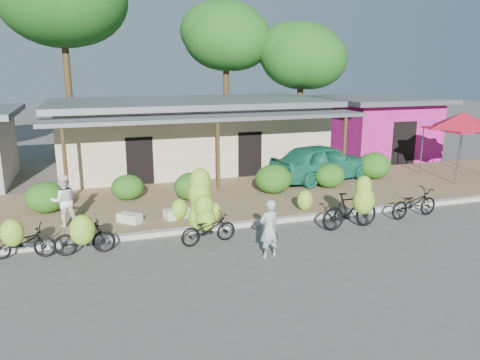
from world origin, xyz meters
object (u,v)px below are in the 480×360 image
object	(u,v)px
sack_far	(130,218)
red_canopy	(463,121)
bike_far_left	(20,241)
teal_van	(322,162)
bike_far_right	(414,203)
tree_near_right	(298,54)
bystander	(64,201)
bike_right	(353,207)
sack_near	(178,213)
bike_center	(204,211)
bike_left	(84,235)
tree_center_right	(222,34)
vendor	(269,229)

from	to	relation	value
sack_far	red_canopy	bearing A→B (deg)	7.05
bike_far_left	teal_van	distance (m)	12.34
sack_far	bike_far_right	bearing A→B (deg)	-13.20
bike_far_right	tree_near_right	bearing A→B (deg)	-14.76
bike_far_right	bystander	size ratio (longest dim) A/B	1.20
bike_right	sack_near	distance (m)	5.55
bike_center	bike_far_left	bearing A→B (deg)	80.06
bike_far_left	teal_van	xyz separation A→B (m)	(11.31, 4.91, 0.39)
teal_van	bike_right	bearing A→B (deg)	148.62
sack_far	teal_van	world-z (taller)	teal_van
bike_right	bike_far_right	distance (m)	2.65
bike_left	sack_far	world-z (taller)	bike_left
bike_left	tree_near_right	bearing A→B (deg)	-39.91
tree_center_right	bike_left	xyz separation A→B (m)	(-8.40, -15.56, -6.14)
tree_center_right	bike_left	world-z (taller)	tree_center_right
bike_center	bike_left	bearing A→B (deg)	84.81
bike_far_right	vendor	bearing A→B (deg)	98.93
bystander	teal_van	distance (m)	10.66
bike_left	bike_right	xyz separation A→B (m)	(7.78, -0.44, 0.15)
bystander	bike_far_right	bearing A→B (deg)	160.57
bike_right	bike_left	bearing A→B (deg)	83.92
sack_near	vendor	bearing A→B (deg)	-65.02
tree_near_right	bike_left	world-z (taller)	tree_near_right
tree_center_right	red_canopy	distance (m)	14.39
vendor	red_canopy	bearing A→B (deg)	-165.81
bike_center	teal_van	distance (m)	8.19
bike_far_left	bystander	size ratio (longest dim) A/B	1.10
red_canopy	bike_center	xyz separation A→B (m)	(-12.51, -3.72, -1.75)
bike_far_left	bike_center	size ratio (longest dim) A/B	0.85
bike_far_right	sack_near	size ratio (longest dim) A/B	2.26
tree_center_right	bystander	bearing A→B (deg)	-124.13
bike_far_left	bike_left	distance (m)	1.59
vendor	teal_van	distance (m)	8.51
bike_far_left	sack_far	world-z (taller)	bike_far_left
bike_right	sack_far	world-z (taller)	bike_right
tree_near_right	bike_center	size ratio (longest dim) A/B	3.58
bike_left	bike_right	bearing A→B (deg)	-90.72
vendor	bystander	bearing A→B (deg)	-49.56
sack_near	bystander	bearing A→B (deg)	175.17
bike_center	bike_right	size ratio (longest dim) A/B	1.05
bike_right	sack_near	bearing A→B (deg)	59.65
bike_left	bike_right	distance (m)	7.79
teal_van	red_canopy	bearing A→B (deg)	-114.16
sack_far	bike_far_left	bearing A→B (deg)	-147.83
vendor	bystander	size ratio (longest dim) A/B	0.97
bike_far_left	sack_far	size ratio (longest dim) A/B	2.35
bike_far_left	sack_near	bearing A→B (deg)	-58.23
bike_right	bystander	bearing A→B (deg)	68.27
sack_near	bike_far_left	bearing A→B (deg)	-157.79
tree_center_right	tree_near_right	size ratio (longest dim) A/B	1.16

